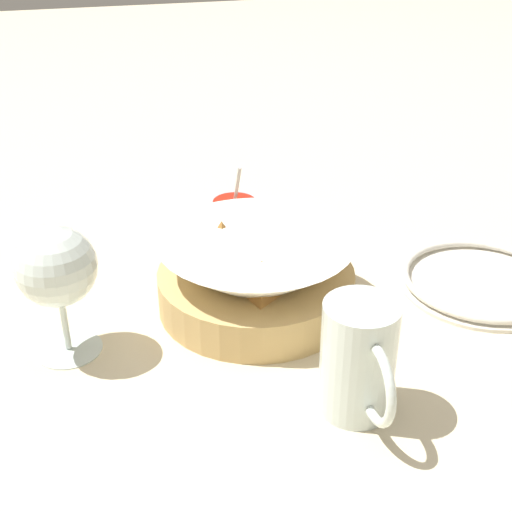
{
  "coord_description": "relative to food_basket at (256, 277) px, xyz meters",
  "views": [
    {
      "loc": [
        0.68,
        -0.14,
        0.47
      ],
      "look_at": [
        -0.01,
        0.04,
        0.07
      ],
      "focal_mm": 50.0,
      "sensor_mm": 36.0,
      "label": 1
    }
  ],
  "objects": [
    {
      "name": "ground_plane",
      "position": [
        0.01,
        -0.04,
        -0.04
      ],
      "size": [
        4.0,
        4.0,
        0.0
      ],
      "primitive_type": "plane",
      "color": "beige"
    },
    {
      "name": "beer_mug",
      "position": [
        0.2,
        0.05,
        0.01
      ],
      "size": [
        0.12,
        0.07,
        0.12
      ],
      "color": "silver",
      "rests_on": "ground_plane"
    },
    {
      "name": "wine_glass",
      "position": [
        0.03,
        -0.22,
        0.06
      ],
      "size": [
        0.08,
        0.08,
        0.15
      ],
      "color": "silver",
      "rests_on": "ground_plane"
    },
    {
      "name": "side_plate",
      "position": [
        0.03,
        0.28,
        -0.03
      ],
      "size": [
        0.2,
        0.2,
        0.01
      ],
      "color": "silver",
      "rests_on": "ground_plane"
    },
    {
      "name": "food_basket",
      "position": [
        0.0,
        0.0,
        0.0
      ],
      "size": [
        0.23,
        0.23,
        0.1
      ],
      "color": "tan",
      "rests_on": "ground_plane"
    },
    {
      "name": "sauce_cup",
      "position": [
        -0.2,
        0.02,
        -0.02
      ],
      "size": [
        0.08,
        0.07,
        0.11
      ],
      "color": "#B7B7BC",
      "rests_on": "ground_plane"
    }
  ]
}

